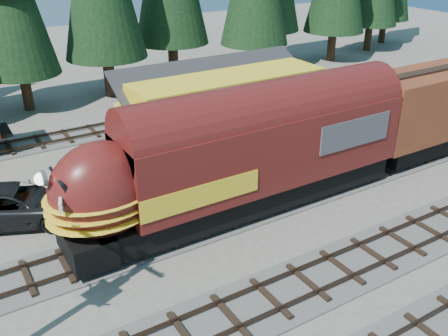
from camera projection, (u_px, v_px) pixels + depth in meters
ground at (349, 230)px, 23.06m from camera, size 120.00×120.00×0.00m
track_siding at (422, 153)px, 30.81m from camera, size 68.00×3.20×0.33m
track_spur at (36, 143)px, 32.13m from camera, size 32.00×3.20×0.33m
depot at (229, 106)px, 29.81m from camera, size 12.80×7.00×5.30m
locomotive at (233, 163)px, 23.09m from camera, size 17.83×3.54×4.85m
pickup_truck_a at (15, 204)px, 23.39m from camera, size 7.23×5.35×1.82m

